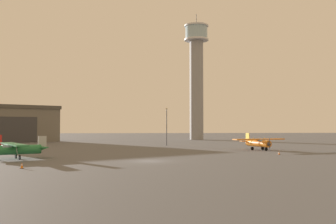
% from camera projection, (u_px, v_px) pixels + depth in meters
% --- Properties ---
extents(ground_plane, '(400.00, 400.00, 0.00)m').
position_uv_depth(ground_plane, '(149.00, 161.00, 51.05)').
color(ground_plane, '#545456').
extents(control_tower, '(8.33, 8.33, 43.71)m').
position_uv_depth(control_tower, '(196.00, 72.00, 132.22)').
color(control_tower, gray).
rests_on(control_tower, ground_plane).
extents(airplane_green, '(8.26, 10.30, 3.22)m').
position_uv_depth(airplane_green, '(17.00, 148.00, 54.27)').
color(airplane_green, '#287A42').
rests_on(airplane_green, ground_plane).
extents(airplane_orange, '(10.95, 8.59, 3.25)m').
position_uv_depth(airplane_orange, '(258.00, 142.00, 74.66)').
color(airplane_orange, orange).
rests_on(airplane_orange, ground_plane).
extents(light_post_east, '(0.44, 0.44, 9.15)m').
position_uv_depth(light_post_east, '(167.00, 123.00, 92.09)').
color(light_post_east, '#38383D').
rests_on(light_post_east, ground_plane).
extents(traffic_cone_near_right, '(0.36, 0.36, 0.67)m').
position_uv_depth(traffic_cone_near_right, '(22.00, 166.00, 42.23)').
color(traffic_cone_near_right, black).
rests_on(traffic_cone_near_right, ground_plane).
extents(traffic_cone_mid_apron, '(0.36, 0.36, 0.60)m').
position_uv_depth(traffic_cone_mid_apron, '(279.00, 153.00, 62.50)').
color(traffic_cone_mid_apron, black).
rests_on(traffic_cone_mid_apron, ground_plane).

